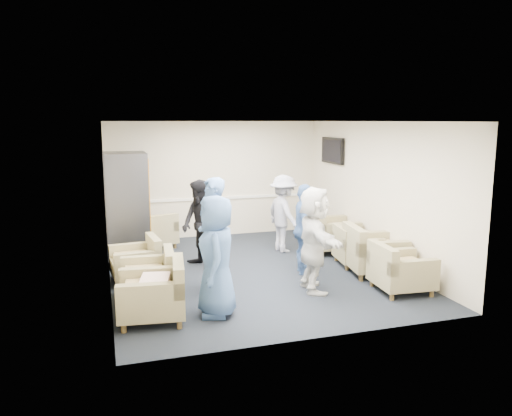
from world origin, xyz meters
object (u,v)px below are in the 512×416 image
object	(u,v)px
armchair_left_mid	(151,278)
armchair_right_midfar	(355,249)
armchair_right_near	(398,271)
vending_machine	(127,204)
person_front_left	(216,256)
person_back_left	(200,225)
person_mid_right	(304,229)
person_mid_left	(212,235)
armchair_left_far	(138,262)
person_back_right	(284,214)
person_front_right	(314,239)
armchair_left_near	(156,295)
armchair_right_midnear	(371,253)
armchair_corner	(155,233)
armchair_right_far	(329,234)

from	to	relation	value
armchair_left_mid	armchair_right_midfar	xyz separation A→B (m)	(3.88, 0.70, -0.01)
armchair_right_near	vending_machine	bearing A→B (deg)	52.36
person_front_left	person_back_left	size ratio (longest dim) A/B	1.04
person_front_left	person_mid_right	xyz separation A→B (m)	(1.92, 1.44, -0.05)
person_mid_left	person_mid_right	world-z (taller)	person_mid_left
armchair_left_far	armchair_right_near	world-z (taller)	armchair_right_near
person_front_left	person_back_right	size ratio (longest dim) A/B	1.06
armchair_left_far	person_back_left	bearing A→B (deg)	101.98
person_back_left	person_front_right	distance (m)	2.33
vending_machine	armchair_left_near	bearing A→B (deg)	-87.11
armchair_right_near	vending_machine	world-z (taller)	vending_machine
person_back_right	person_mid_right	bearing A→B (deg)	162.59
armchair_left_near	person_back_left	distance (m)	2.54
armchair_left_near	armchair_right_near	bearing A→B (deg)	97.55
armchair_right_midnear	armchair_right_midfar	xyz separation A→B (m)	(0.00, 0.59, -0.06)
armchair_left_far	person_mid_right	xyz separation A→B (m)	(2.86, -0.50, 0.49)
armchair_right_midfar	armchair_corner	xyz separation A→B (m)	(-3.50, 2.42, 0.01)
person_front_right	armchair_right_far	bearing A→B (deg)	-22.14
armchair_left_far	armchair_right_midfar	distance (m)	4.02
armchair_right_midfar	person_back_left	xyz separation A→B (m)	(-2.84, 0.68, 0.51)
armchair_left_near	person_mid_right	xyz separation A→B (m)	(2.75, 1.38, 0.46)
armchair_corner	vending_machine	world-z (taller)	vending_machine
person_front_left	person_mid_left	distance (m)	0.99
person_back_left	armchair_left_near	bearing A→B (deg)	-46.46
armchair_left_far	person_back_right	xyz separation A→B (m)	(3.05, 1.04, 0.49)
person_back_left	person_back_right	world-z (taller)	person_back_left
armchair_right_near	person_mid_right	distance (m)	1.80
person_mid_left	armchair_corner	bearing A→B (deg)	-159.73
armchair_corner	person_front_right	distance (m)	4.17
armchair_left_mid	person_front_right	world-z (taller)	person_front_right
armchair_corner	armchair_left_far	bearing A→B (deg)	57.30
armchair_left_mid	person_back_right	world-z (taller)	person_back_right
armchair_left_near	person_back_right	xyz separation A→B (m)	(2.94, 2.92, 0.45)
armchair_corner	person_front_right	xyz separation A→B (m)	(2.15, -3.53, 0.53)
armchair_right_midnear	person_front_right	distance (m)	1.52
armchair_corner	person_front_left	distance (m)	4.12
armchair_right_near	person_mid_left	xyz separation A→B (m)	(-2.83, 0.90, 0.59)
armchair_left_mid	vending_machine	xyz separation A→B (m)	(-0.19, 2.71, 0.72)
person_back_left	armchair_left_mid	bearing A→B (deg)	-58.53
armchair_left_mid	vending_machine	world-z (taller)	vending_machine
armchair_right_near	vending_machine	distance (m)	5.42
person_mid_left	person_back_left	xyz separation A→B (m)	(0.07, 1.35, -0.10)
person_mid_left	armchair_right_midfar	bearing A→B (deg)	112.27
armchair_right_midfar	person_front_left	world-z (taller)	person_front_left
armchair_corner	person_back_left	distance (m)	1.93
armchair_right_midnear	person_back_left	world-z (taller)	person_back_left
person_back_left	person_back_right	xyz separation A→B (m)	(1.88, 0.66, -0.02)
person_back_left	person_mid_right	size ratio (longest dim) A/B	1.02
person_back_right	armchair_right_near	bearing A→B (deg)	-173.57
armchair_left_near	person_mid_left	distance (m)	1.46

